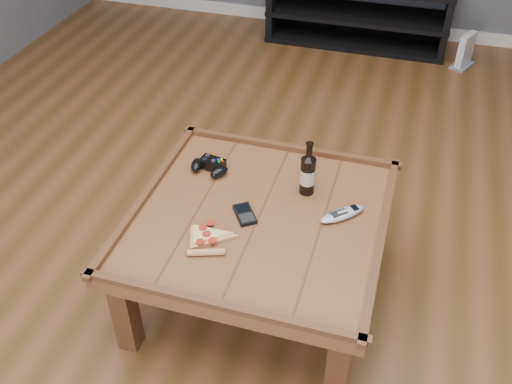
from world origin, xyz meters
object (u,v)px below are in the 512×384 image
(beer_bottle, at_px, (308,173))
(game_console, at_px, (465,52))
(game_controller, at_px, (210,166))
(smartphone, at_px, (245,214))
(media_console, at_px, (359,12))
(remote_control, at_px, (342,214))
(pizza_slice, at_px, (207,238))
(coffee_table, at_px, (259,227))

(beer_bottle, height_order, game_console, beer_bottle)
(game_controller, height_order, smartphone, game_controller)
(smartphone, bearing_deg, media_console, 54.53)
(game_console, bearing_deg, media_console, -169.14)
(media_console, height_order, remote_control, media_console)
(game_controller, bearing_deg, game_console, 73.85)
(remote_control, bearing_deg, pizza_slice, -102.79)
(pizza_slice, height_order, remote_control, remote_control)
(pizza_slice, xyz_separation_m, game_console, (0.99, 2.73, -0.34))
(coffee_table, bearing_deg, remote_control, 15.86)
(media_console, relative_size, game_controller, 7.37)
(remote_control, bearing_deg, game_controller, -146.08)
(beer_bottle, relative_size, pizza_slice, 0.86)
(coffee_table, distance_m, game_controller, 0.38)
(beer_bottle, bearing_deg, game_console, 73.63)
(coffee_table, bearing_deg, pizza_slice, -128.87)
(smartphone, bearing_deg, remote_control, -18.66)
(coffee_table, xyz_separation_m, game_console, (0.83, 2.54, -0.28))
(coffee_table, bearing_deg, game_controller, 142.25)
(beer_bottle, xyz_separation_m, smartphone, (-0.20, -0.22, -0.09))
(beer_bottle, relative_size, remote_control, 1.30)
(pizza_slice, bearing_deg, beer_bottle, 33.36)
(media_console, relative_size, pizza_slice, 4.88)
(smartphone, bearing_deg, beer_bottle, 13.03)
(beer_bottle, relative_size, smartphone, 1.73)
(coffee_table, height_order, smartphone, coffee_table)
(coffee_table, xyz_separation_m, media_console, (0.00, 2.75, -0.15))
(smartphone, bearing_deg, pizza_slice, -153.39)
(smartphone, xyz_separation_m, game_console, (0.89, 2.56, -0.34))
(pizza_slice, bearing_deg, game_controller, 89.29)
(smartphone, height_order, game_console, smartphone)
(remote_control, relative_size, game_console, 0.75)
(media_console, distance_m, remote_control, 2.69)
(media_console, xyz_separation_m, game_controller, (-0.29, -2.52, 0.23))
(media_console, distance_m, smartphone, 2.77)
(media_console, relative_size, beer_bottle, 5.67)
(pizza_slice, distance_m, smartphone, 0.20)
(game_controller, bearing_deg, pizza_slice, -61.46)
(media_console, height_order, game_console, media_console)
(remote_control, bearing_deg, smartphone, -117.83)
(game_controller, relative_size, remote_control, 1.00)
(media_console, height_order, game_controller, game_controller)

